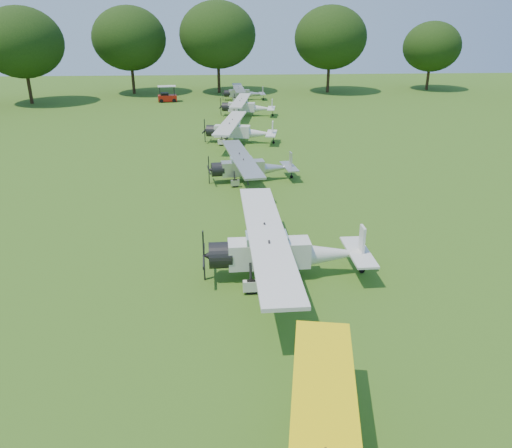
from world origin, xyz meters
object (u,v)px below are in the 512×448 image
at_px(aircraft_5, 238,129).
at_px(golf_cart, 167,97).
at_px(aircraft_3, 282,249).
at_px(aircraft_4, 249,165).
at_px(aircraft_7, 242,92).
at_px(aircraft_6, 246,106).

height_order(aircraft_5, golf_cart, aircraft_5).
distance_m(aircraft_3, aircraft_5, 25.62).
bearing_deg(aircraft_4, aircraft_7, 80.65).
distance_m(aircraft_4, aircraft_5, 11.45).
xyz_separation_m(aircraft_4, aircraft_5, (-0.53, 11.44, 0.08)).
bearing_deg(aircraft_3, aircraft_7, 88.49).
xyz_separation_m(aircraft_4, aircraft_6, (0.77, 24.46, 0.01)).
bearing_deg(aircraft_6, aircraft_7, 98.29).
bearing_deg(aircraft_5, aircraft_4, -77.37).
height_order(aircraft_3, aircraft_6, aircraft_3).
relative_size(aircraft_4, aircraft_7, 1.09).
height_order(aircraft_4, golf_cart, golf_cart).
distance_m(aircraft_4, golf_cart, 36.24).
bearing_deg(aircraft_6, golf_cart, 142.52).
xyz_separation_m(aircraft_3, golf_cart, (-10.22, 49.13, -0.71)).
bearing_deg(aircraft_4, aircraft_3, -94.96).
xyz_separation_m(aircraft_5, aircraft_7, (1.32, 24.45, -0.16)).
xyz_separation_m(aircraft_3, aircraft_6, (-0.01, 38.60, -0.23)).
distance_m(aircraft_5, aircraft_6, 13.08).
distance_m(aircraft_6, golf_cart, 14.67).
bearing_deg(aircraft_7, aircraft_5, -95.29).
bearing_deg(aircraft_5, aircraft_3, -77.11).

